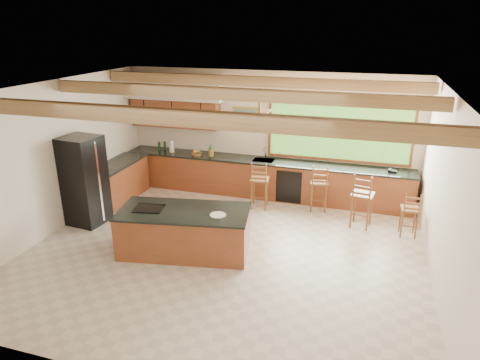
% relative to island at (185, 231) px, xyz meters
% --- Properties ---
extents(ground, '(7.20, 7.20, 0.00)m').
position_rel_island_xyz_m(ground, '(0.71, 0.20, -0.42)').
color(ground, '#B8AC99').
rests_on(ground, ground).
extents(room_shell, '(7.27, 6.54, 3.02)m').
position_rel_island_xyz_m(room_shell, '(0.55, 0.85, 1.80)').
color(room_shell, silver).
rests_on(room_shell, ground).
extents(counter_run, '(7.12, 3.10, 1.24)m').
position_rel_island_xyz_m(counter_run, '(-0.10, 2.72, 0.05)').
color(counter_run, brown).
rests_on(counter_run, ground).
extents(island, '(2.53, 1.51, 0.85)m').
position_rel_island_xyz_m(island, '(0.00, 0.00, 0.00)').
color(island, brown).
rests_on(island, ground).
extents(refrigerator, '(0.80, 0.78, 1.88)m').
position_rel_island_xyz_m(refrigerator, '(-2.51, 0.56, 0.52)').
color(refrigerator, black).
rests_on(refrigerator, ground).
extents(bar_stool_a, '(0.45, 0.45, 1.15)m').
position_rel_island_xyz_m(bar_stool_a, '(0.81, 2.31, 0.26)').
color(bar_stool_a, brown).
rests_on(bar_stool_a, ground).
extents(bar_stool_b, '(0.46, 0.46, 1.11)m').
position_rel_island_xyz_m(bar_stool_b, '(2.12, 2.59, 0.24)').
color(bar_stool_b, brown).
rests_on(bar_stool_b, ground).
extents(bar_stool_c, '(0.49, 0.49, 1.19)m').
position_rel_island_xyz_m(bar_stool_c, '(3.09, 1.98, 0.29)').
color(bar_stool_c, brown).
rests_on(bar_stool_c, ground).
extents(bar_stool_d, '(0.37, 0.37, 0.96)m').
position_rel_island_xyz_m(bar_stool_d, '(4.01, 1.83, 0.15)').
color(bar_stool_d, brown).
rests_on(bar_stool_d, ground).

